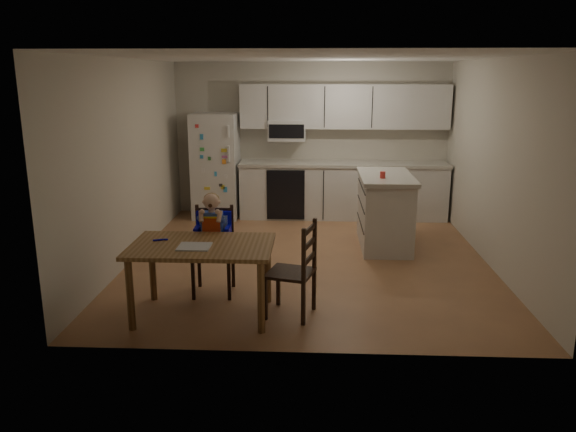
{
  "coord_description": "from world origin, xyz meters",
  "views": [
    {
      "loc": [
        0.08,
        -6.86,
        2.32
      ],
      "look_at": [
        -0.2,
        -1.17,
        0.87
      ],
      "focal_mm": 35.0,
      "sensor_mm": 36.0,
      "label": 1
    }
  ],
  "objects_px": {
    "refrigerator": "(216,166)",
    "dining_table": "(202,254)",
    "chair_side": "(300,264)",
    "kitchen_island": "(385,210)",
    "red_cup": "(383,175)",
    "chair_booster": "(213,233)"
  },
  "relations": [
    {
      "from": "kitchen_island",
      "to": "dining_table",
      "type": "relative_size",
      "value": 0.99
    },
    {
      "from": "red_cup",
      "to": "chair_booster",
      "type": "relative_size",
      "value": 0.08
    },
    {
      "from": "dining_table",
      "to": "chair_booster",
      "type": "relative_size",
      "value": 1.23
    },
    {
      "from": "dining_table",
      "to": "kitchen_island",
      "type": "bearing_deg",
      "value": 49.89
    },
    {
      "from": "refrigerator",
      "to": "chair_side",
      "type": "height_order",
      "value": "refrigerator"
    },
    {
      "from": "refrigerator",
      "to": "kitchen_island",
      "type": "xyz_separation_m",
      "value": [
        2.58,
        -1.51,
        -0.35
      ]
    },
    {
      "from": "chair_side",
      "to": "kitchen_island",
      "type": "bearing_deg",
      "value": 170.58
    },
    {
      "from": "red_cup",
      "to": "chair_side",
      "type": "relative_size",
      "value": 0.09
    },
    {
      "from": "chair_booster",
      "to": "chair_side",
      "type": "height_order",
      "value": "chair_booster"
    },
    {
      "from": "dining_table",
      "to": "chair_side",
      "type": "bearing_deg",
      "value": 1.53
    },
    {
      "from": "refrigerator",
      "to": "chair_booster",
      "type": "xyz_separation_m",
      "value": [
        0.54,
        -3.31,
        -0.18
      ]
    },
    {
      "from": "chair_booster",
      "to": "chair_side",
      "type": "distance_m",
      "value": 1.12
    },
    {
      "from": "kitchen_island",
      "to": "red_cup",
      "type": "distance_m",
      "value": 0.6
    },
    {
      "from": "refrigerator",
      "to": "dining_table",
      "type": "distance_m",
      "value": 3.97
    },
    {
      "from": "refrigerator",
      "to": "chair_side",
      "type": "bearing_deg",
      "value": -69.13
    },
    {
      "from": "refrigerator",
      "to": "chair_side",
      "type": "xyz_separation_m",
      "value": [
        1.49,
        -3.9,
        -0.31
      ]
    },
    {
      "from": "dining_table",
      "to": "red_cup",
      "type": "bearing_deg",
      "value": 47.9
    },
    {
      "from": "red_cup",
      "to": "dining_table",
      "type": "distance_m",
      "value": 2.95
    },
    {
      "from": "kitchen_island",
      "to": "red_cup",
      "type": "relative_size",
      "value": 15.22
    },
    {
      "from": "red_cup",
      "to": "dining_table",
      "type": "bearing_deg",
      "value": -132.1
    },
    {
      "from": "kitchen_island",
      "to": "chair_booster",
      "type": "height_order",
      "value": "chair_booster"
    },
    {
      "from": "kitchen_island",
      "to": "chair_side",
      "type": "bearing_deg",
      "value": -114.59
    }
  ]
}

